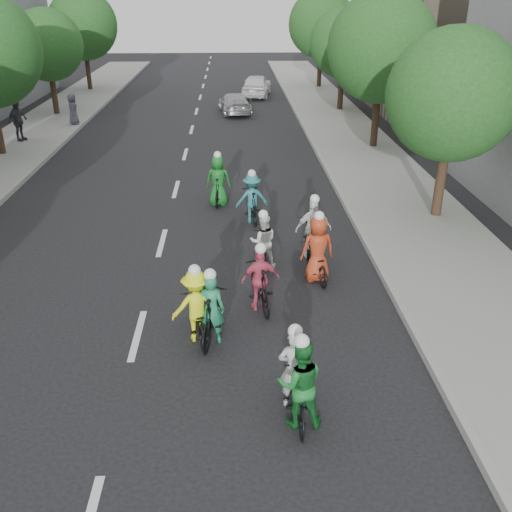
{
  "coord_description": "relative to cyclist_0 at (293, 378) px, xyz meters",
  "views": [
    {
      "loc": [
        2.14,
        -10.65,
        6.9
      ],
      "look_at": [
        2.68,
        1.83,
        1.0
      ],
      "focal_mm": 40.0,
      "sensor_mm": 36.0,
      "label": 1
    }
  ],
  "objects": [
    {
      "name": "tree_r_0",
      "position": [
        5.63,
        8.96,
        3.42
      ],
      "size": [
        4.0,
        4.0,
        5.97
      ],
      "color": "black",
      "rests_on": "ground"
    },
    {
      "name": "ground",
      "position": [
        -3.17,
        2.36,
        -0.54
      ],
      "size": [
        120.0,
        120.0,
        0.0
      ],
      "primitive_type": "plane",
      "color": "black",
      "rests_on": "ground"
    },
    {
      "name": "cyclist_3",
      "position": [
        -0.42,
        3.46,
        0.09
      ],
      "size": [
        0.95,
        1.89,
        1.69
      ],
      "rotation": [
        0.0,
        0.0,
        3.32
      ],
      "color": "black",
      "rests_on": "ground"
    },
    {
      "name": "tree_l_4",
      "position": [
        -11.37,
        26.36,
        3.42
      ],
      "size": [
        4.0,
        4.0,
        5.97
      ],
      "color": "black",
      "rests_on": "ground"
    },
    {
      "name": "cyclist_8",
      "position": [
        1.18,
        6.21,
        0.1
      ],
      "size": [
        1.04,
        1.96,
        1.87
      ],
      "rotation": [
        0.0,
        0.0,
        3.21
      ],
      "color": "black",
      "rests_on": "ground"
    },
    {
      "name": "tree_l_5",
      "position": [
        -11.37,
        35.36,
        3.97
      ],
      "size": [
        4.8,
        4.8,
        6.93
      ],
      "color": "black",
      "rests_on": "ground"
    },
    {
      "name": "cyclist_9",
      "position": [
        -1.52,
        10.65,
        0.16
      ],
      "size": [
        0.91,
        1.72,
        1.91
      ],
      "rotation": [
        0.0,
        0.0,
        3.04
      ],
      "color": "black",
      "rests_on": "ground"
    },
    {
      "name": "cyclist_0",
      "position": [
        0.0,
        0.0,
        0.0
      ],
      "size": [
        0.64,
        1.56,
        1.7
      ],
      "rotation": [
        0.0,
        0.0,
        3.07
      ],
      "color": "black",
      "rests_on": "ground"
    },
    {
      "name": "cyclist_6",
      "position": [
        -0.24,
        5.69,
        0.03
      ],
      "size": [
        0.73,
        1.64,
        1.64
      ],
      "rotation": [
        0.0,
        0.0,
        3.14
      ],
      "color": "black",
      "rests_on": "ground"
    },
    {
      "name": "sidewalk_right",
      "position": [
        4.83,
        12.36,
        -0.47
      ],
      "size": [
        4.0,
        80.0,
        0.15
      ],
      "primitive_type": "cube",
      "color": "gray",
      "rests_on": "ground"
    },
    {
      "name": "tree_r_2",
      "position": [
        5.63,
        26.96,
        3.42
      ],
      "size": [
        4.0,
        4.0,
        5.97
      ],
      "color": "black",
      "rests_on": "ground"
    },
    {
      "name": "cyclist_7",
      "position": [
        -0.42,
        8.98,
        0.13
      ],
      "size": [
        1.11,
        1.82,
        1.75
      ],
      "rotation": [
        0.0,
        0.0,
        3.29
      ],
      "color": "black",
      "rests_on": "ground"
    },
    {
      "name": "tree_r_3",
      "position": [
        5.63,
        35.96,
        3.97
      ],
      "size": [
        4.8,
        4.8,
        6.93
      ],
      "color": "black",
      "rests_on": "ground"
    },
    {
      "name": "cyclist_2",
      "position": [
        -1.84,
        2.22,
        0.11
      ],
      "size": [
        1.15,
        1.72,
        1.78
      ],
      "rotation": [
        0.0,
        0.0,
        3.35
      ],
      "color": "black",
      "rests_on": "ground"
    },
    {
      "name": "follow_car_lead",
      "position": [
        -0.82,
        26.74,
        0.05
      ],
      "size": [
        2.15,
        4.25,
        1.18
      ],
      "primitive_type": "imported",
      "rotation": [
        0.0,
        0.0,
        3.27
      ],
      "color": "#ABABAF",
      "rests_on": "ground"
    },
    {
      "name": "curb_left",
      "position": [
        -9.22,
        12.36,
        -0.45
      ],
      "size": [
        0.18,
        80.0,
        0.18
      ],
      "primitive_type": "cube",
      "color": "#999993",
      "rests_on": "ground"
    },
    {
      "name": "spectator_2",
      "position": [
        -9.58,
        23.28,
        0.42
      ],
      "size": [
        0.61,
        0.85,
        1.63
      ],
      "primitive_type": "imported",
      "rotation": [
        0.0,
        0.0,
        1.69
      ],
      "color": "#4D4D5A",
      "rests_on": "sidewalk_left"
    },
    {
      "name": "tree_r_1",
      "position": [
        5.63,
        17.96,
        3.97
      ],
      "size": [
        4.8,
        4.8,
        6.93
      ],
      "color": "black",
      "rests_on": "ground"
    },
    {
      "name": "follow_car_trail",
      "position": [
        0.77,
        32.54,
        0.21
      ],
      "size": [
        2.42,
        4.63,
        1.5
      ],
      "primitive_type": "imported",
      "rotation": [
        0.0,
        0.0,
        2.99
      ],
      "color": "white",
      "rests_on": "ground"
    },
    {
      "name": "bldg_se",
      "position": [
        12.83,
        26.36,
        3.46
      ],
      "size": [
        10.0,
        14.0,
        8.0
      ],
      "primitive_type": "cube",
      "color": "gray",
      "rests_on": "ground"
    },
    {
      "name": "curb_right",
      "position": [
        2.88,
        12.36,
        -0.45
      ],
      "size": [
        0.18,
        80.0,
        0.18
      ],
      "primitive_type": "cube",
      "color": "#999993",
      "rests_on": "ground"
    },
    {
      "name": "cyclist_5",
      "position": [
        -1.52,
        2.15,
        0.08
      ],
      "size": [
        0.84,
        1.9,
        1.73
      ],
      "rotation": [
        0.0,
        0.0,
        2.96
      ],
      "color": "black",
      "rests_on": "ground"
    },
    {
      "name": "cyclist_1",
      "position": [
        0.05,
        -0.51,
        0.14
      ],
      "size": [
        0.81,
        1.62,
        1.82
      ],
      "rotation": [
        0.0,
        0.0,
        3.14
      ],
      "color": "black",
      "rests_on": "ground"
    },
    {
      "name": "spectator_1",
      "position": [
        -11.29,
        19.7,
        0.57
      ],
      "size": [
        0.89,
        1.22,
        1.93
      ],
      "primitive_type": "imported",
      "rotation": [
        0.0,
        0.0,
        1.15
      ],
      "color": "#44444F",
      "rests_on": "sidewalk_left"
    },
    {
      "name": "cyclist_4",
      "position": [
        1.11,
        4.85,
        0.12
      ],
      "size": [
        0.94,
        1.76,
        1.9
      ],
      "rotation": [
        0.0,
        0.0,
        3.31
      ],
      "color": "black",
      "rests_on": "ground"
    }
  ]
}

